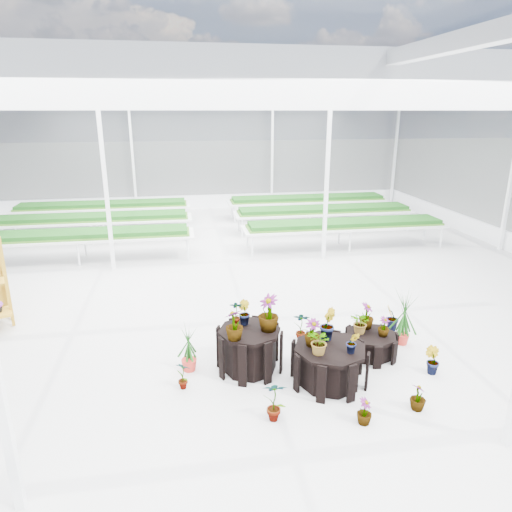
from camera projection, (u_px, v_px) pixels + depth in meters
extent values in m
plane|color=gray|center=(241.00, 326.00, 9.30)|extent=(24.00, 24.00, 0.00)
cylinder|color=black|center=(249.00, 349.00, 7.66)|extent=(1.39, 1.39, 0.74)
cylinder|color=black|center=(329.00, 365.00, 7.30)|extent=(1.48, 1.48, 0.63)
cylinder|color=black|center=(370.00, 344.00, 8.15)|extent=(1.04, 1.04, 0.42)
imported|color=#113D0F|center=(236.00, 313.00, 7.67)|extent=(0.26, 0.21, 0.44)
imported|color=#113D0F|center=(268.00, 313.00, 7.44)|extent=(0.47, 0.47, 0.62)
imported|color=#113D0F|center=(244.00, 312.00, 7.69)|extent=(0.26, 0.29, 0.42)
imported|color=#113D0F|center=(234.00, 325.00, 7.16)|extent=(0.38, 0.38, 0.51)
imported|color=#113D0F|center=(312.00, 333.00, 7.19)|extent=(0.27, 0.27, 0.44)
imported|color=#113D0F|center=(353.00, 343.00, 6.97)|extent=(0.24, 0.22, 0.36)
imported|color=#113D0F|center=(327.00, 324.00, 7.39)|extent=(0.33, 0.36, 0.53)
imported|color=#113D0F|center=(320.00, 342.00, 6.94)|extent=(0.46, 0.48, 0.41)
imported|color=#113D0F|center=(361.00, 323.00, 8.05)|extent=(0.46, 0.48, 0.40)
imported|color=#113D0F|center=(384.00, 327.00, 7.96)|extent=(0.26, 0.26, 0.36)
imported|color=#113D0F|center=(366.00, 316.00, 8.24)|extent=(0.37, 0.37, 0.48)
imported|color=#113D0F|center=(183.00, 375.00, 7.15)|extent=(0.31, 0.29, 0.49)
imported|color=#113D0F|center=(275.00, 400.00, 6.39)|extent=(0.38, 0.29, 0.65)
imported|color=#113D0F|center=(364.00, 411.00, 6.35)|extent=(0.31, 0.31, 0.39)
imported|color=#113D0F|center=(418.00, 397.00, 6.65)|extent=(0.31, 0.31, 0.42)
imported|color=#113D0F|center=(432.00, 360.00, 7.58)|extent=(0.28, 0.31, 0.47)
imported|color=#113D0F|center=(392.00, 318.00, 9.03)|extent=(0.39, 0.38, 0.55)
imported|color=#113D0F|center=(357.00, 324.00, 8.88)|extent=(0.18, 0.25, 0.46)
imported|color=#113D0F|center=(301.00, 326.00, 8.63)|extent=(0.37, 0.31, 0.60)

